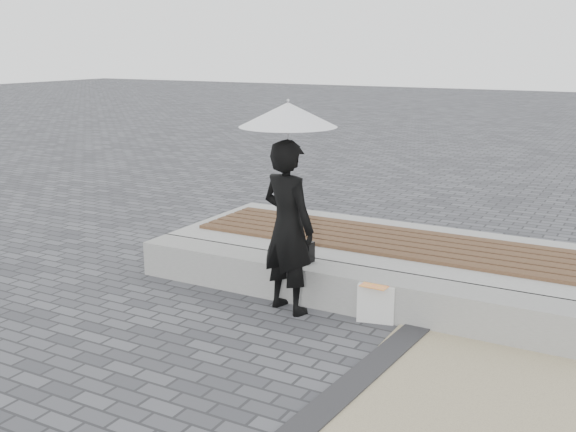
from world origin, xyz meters
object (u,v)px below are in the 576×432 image
object	(u,v)px
seating_ledge	(344,288)
woman	(288,227)
handbag	(300,250)
parasol	(288,115)
canvas_tote	(377,303)

from	to	relation	value
seating_ledge	woman	world-z (taller)	woman
woman	handbag	bearing A→B (deg)	-60.62
parasol	handbag	distance (m)	1.57
seating_ledge	canvas_tote	xyz separation A→B (m)	(0.45, -0.21, -0.01)
seating_ledge	parasol	xyz separation A→B (m)	(-0.46, -0.37, 1.81)
seating_ledge	handbag	bearing A→B (deg)	172.40
handbag	canvas_tote	size ratio (longest dim) A/B	0.82
handbag	canvas_tote	xyz separation A→B (m)	(1.01, -0.28, -0.32)
canvas_tote	parasol	bearing A→B (deg)	177.28
woman	parasol	xyz separation A→B (m)	(0.00, 0.00, 1.12)
parasol	canvas_tote	size ratio (longest dim) A/B	3.20
parasol	handbag	world-z (taller)	parasol
seating_ledge	parasol	distance (m)	1.90
woman	handbag	size ratio (longest dim) A/B	5.63
woman	canvas_tote	distance (m)	1.16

